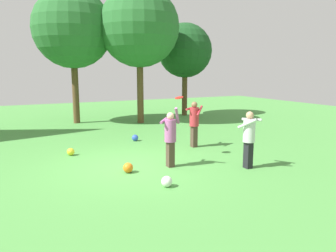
{
  "coord_description": "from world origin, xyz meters",
  "views": [
    {
      "loc": [
        -3.13,
        -8.81,
        2.8
      ],
      "look_at": [
        1.39,
        0.3,
        1.05
      ],
      "focal_mm": 34.79,
      "sensor_mm": 36.0,
      "label": 1
    }
  ],
  "objects_px": {
    "person_catcher": "(194,120)",
    "tree_far_right": "(185,51)",
    "ball_blue": "(135,138)",
    "tree_right": "(139,27)",
    "person_bystander": "(249,135)",
    "frisbee": "(179,98)",
    "ball_orange": "(128,168)",
    "ball_yellow": "(71,152)",
    "person_thrower": "(170,135)",
    "ball_white": "(167,181)",
    "tree_center": "(73,29)"
  },
  "relations": [
    {
      "from": "person_catcher",
      "to": "tree_far_right",
      "type": "xyz_separation_m",
      "value": [
        3.9,
        7.69,
        2.96
      ]
    },
    {
      "from": "ball_blue",
      "to": "person_catcher",
      "type": "bearing_deg",
      "value": -50.46
    },
    {
      "from": "tree_far_right",
      "to": "tree_right",
      "type": "bearing_deg",
      "value": -156.15
    },
    {
      "from": "ball_blue",
      "to": "tree_right",
      "type": "xyz_separation_m",
      "value": [
        1.9,
        4.18,
        4.84
      ]
    },
    {
      "from": "person_bystander",
      "to": "frisbee",
      "type": "xyz_separation_m",
      "value": [
        -1.23,
        1.93,
        0.96
      ]
    },
    {
      "from": "person_catcher",
      "to": "frisbee",
      "type": "bearing_deg",
      "value": -0.0
    },
    {
      "from": "ball_orange",
      "to": "frisbee",
      "type": "bearing_deg",
      "value": 21.71
    },
    {
      "from": "frisbee",
      "to": "ball_blue",
      "type": "relative_size",
      "value": 1.24
    },
    {
      "from": "ball_yellow",
      "to": "tree_far_right",
      "type": "bearing_deg",
      "value": 40.19
    },
    {
      "from": "person_thrower",
      "to": "frisbee",
      "type": "height_order",
      "value": "frisbee"
    },
    {
      "from": "ball_white",
      "to": "tree_far_right",
      "type": "relative_size",
      "value": 0.05
    },
    {
      "from": "person_thrower",
      "to": "person_bystander",
      "type": "height_order",
      "value": "person_thrower"
    },
    {
      "from": "person_bystander",
      "to": "tree_far_right",
      "type": "height_order",
      "value": "tree_far_right"
    },
    {
      "from": "person_catcher",
      "to": "person_bystander",
      "type": "height_order",
      "value": "person_catcher"
    },
    {
      "from": "person_thrower",
      "to": "tree_far_right",
      "type": "bearing_deg",
      "value": 10.15
    },
    {
      "from": "ball_yellow",
      "to": "ball_white",
      "type": "xyz_separation_m",
      "value": [
        1.56,
        -4.06,
        0.01
      ]
    },
    {
      "from": "tree_far_right",
      "to": "ball_yellow",
      "type": "bearing_deg",
      "value": -139.81
    },
    {
      "from": "ball_blue",
      "to": "tree_far_right",
      "type": "relative_size",
      "value": 0.05
    },
    {
      "from": "ball_blue",
      "to": "ball_orange",
      "type": "distance_m",
      "value": 4.08
    },
    {
      "from": "tree_right",
      "to": "tree_far_right",
      "type": "height_order",
      "value": "tree_right"
    },
    {
      "from": "frisbee",
      "to": "ball_blue",
      "type": "height_order",
      "value": "frisbee"
    },
    {
      "from": "ball_orange",
      "to": "ball_white",
      "type": "height_order",
      "value": "ball_orange"
    },
    {
      "from": "ball_blue",
      "to": "tree_far_right",
      "type": "distance_m",
      "value": 8.83
    },
    {
      "from": "frisbee",
      "to": "ball_blue",
      "type": "bearing_deg",
      "value": 97.8
    },
    {
      "from": "tree_center",
      "to": "ball_blue",
      "type": "bearing_deg",
      "value": -78.01
    },
    {
      "from": "person_thrower",
      "to": "ball_yellow",
      "type": "bearing_deg",
      "value": 84.1
    },
    {
      "from": "person_catcher",
      "to": "tree_far_right",
      "type": "distance_m",
      "value": 9.12
    },
    {
      "from": "person_catcher",
      "to": "tree_center",
      "type": "relative_size",
      "value": 0.24
    },
    {
      "from": "ball_white",
      "to": "person_catcher",
      "type": "bearing_deg",
      "value": 50.33
    },
    {
      "from": "ball_blue",
      "to": "ball_white",
      "type": "xyz_separation_m",
      "value": [
        -1.15,
        -5.22,
        0.01
      ]
    },
    {
      "from": "person_thrower",
      "to": "tree_center",
      "type": "bearing_deg",
      "value": 46.85
    },
    {
      "from": "person_thrower",
      "to": "ball_yellow",
      "type": "xyz_separation_m",
      "value": [
        -2.39,
        2.6,
        -0.83
      ]
    },
    {
      "from": "ball_orange",
      "to": "tree_far_right",
      "type": "bearing_deg",
      "value": 53.26
    },
    {
      "from": "person_catcher",
      "to": "tree_center",
      "type": "distance_m",
      "value": 8.95
    },
    {
      "from": "frisbee",
      "to": "ball_blue",
      "type": "xyz_separation_m",
      "value": [
        -0.4,
        2.94,
        -1.81
      ]
    },
    {
      "from": "person_bystander",
      "to": "ball_white",
      "type": "relative_size",
      "value": 6.1
    },
    {
      "from": "person_thrower",
      "to": "tree_right",
      "type": "xyz_separation_m",
      "value": [
        2.22,
        7.94,
        4.01
      ]
    },
    {
      "from": "frisbee",
      "to": "tree_center",
      "type": "bearing_deg",
      "value": 100.57
    },
    {
      "from": "tree_center",
      "to": "tree_far_right",
      "type": "bearing_deg",
      "value": 1.11
    },
    {
      "from": "ball_blue",
      "to": "ball_yellow",
      "type": "height_order",
      "value": "ball_blue"
    },
    {
      "from": "ball_yellow",
      "to": "tree_right",
      "type": "bearing_deg",
      "value": 49.19
    },
    {
      "from": "person_bystander",
      "to": "ball_blue",
      "type": "distance_m",
      "value": 5.21
    },
    {
      "from": "ball_blue",
      "to": "ball_yellow",
      "type": "bearing_deg",
      "value": -156.93
    },
    {
      "from": "ball_yellow",
      "to": "person_catcher",
      "type": "bearing_deg",
      "value": -10.1
    },
    {
      "from": "ball_orange",
      "to": "ball_white",
      "type": "bearing_deg",
      "value": -72.31
    },
    {
      "from": "person_thrower",
      "to": "person_catcher",
      "type": "relative_size",
      "value": 1.06
    },
    {
      "from": "frisbee",
      "to": "ball_white",
      "type": "xyz_separation_m",
      "value": [
        -1.56,
        -2.28,
        -1.8
      ]
    },
    {
      "from": "person_catcher",
      "to": "tree_right",
      "type": "height_order",
      "value": "tree_right"
    },
    {
      "from": "person_thrower",
      "to": "ball_white",
      "type": "relative_size",
      "value": 6.56
    },
    {
      "from": "frisbee",
      "to": "ball_yellow",
      "type": "distance_m",
      "value": 4.02
    }
  ]
}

